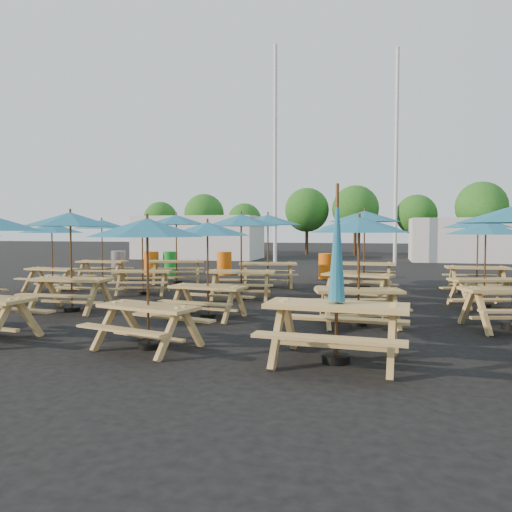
% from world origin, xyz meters
% --- Properties ---
extents(ground, '(120.00, 120.00, 0.00)m').
position_xyz_m(ground, '(0.00, 0.00, 0.00)').
color(ground, black).
rests_on(ground, ground).
extents(picnic_unit_2, '(2.10, 2.10, 2.11)m').
position_xyz_m(picnic_unit_2, '(-6.18, 0.23, 1.83)').
color(picnic_unit_2, '#A9854B').
rests_on(picnic_unit_2, ground).
extents(picnic_unit_3, '(2.20, 2.20, 2.28)m').
position_xyz_m(picnic_unit_3, '(-6.20, 3.13, 1.97)').
color(picnic_unit_3, '#A9854B').
rests_on(picnic_unit_3, ground).
extents(picnic_unit_5, '(2.15, 2.15, 2.32)m').
position_xyz_m(picnic_unit_5, '(-3.29, -3.04, 2.01)').
color(picnic_unit_5, '#A9854B').
rests_on(picnic_unit_5, ground).
extents(picnic_unit_6, '(2.31, 2.31, 2.11)m').
position_xyz_m(picnic_unit_6, '(-3.09, 0.15, 1.82)').
color(picnic_unit_6, '#A9854B').
rests_on(picnic_unit_6, ground).
extents(picnic_unit_7, '(2.81, 2.81, 2.44)m').
position_xyz_m(picnic_unit_7, '(-3.28, 3.13, 2.11)').
color(picnic_unit_7, '#A9854B').
rests_on(picnic_unit_7, ground).
extents(picnic_unit_8, '(2.32, 2.32, 2.10)m').
position_xyz_m(picnic_unit_8, '(0.08, -5.96, 1.81)').
color(picnic_unit_8, '#A9854B').
rests_on(picnic_unit_8, ground).
extents(picnic_unit_9, '(2.12, 2.12, 2.08)m').
position_xyz_m(picnic_unit_9, '(0.08, -3.11, 1.80)').
color(picnic_unit_9, '#A9854B').
rests_on(picnic_unit_9, ground).
extents(picnic_unit_10, '(2.39, 2.39, 2.34)m').
position_xyz_m(picnic_unit_10, '(-0.01, -0.12, 2.03)').
color(picnic_unit_10, '#A9854B').
rests_on(picnic_unit_10, ground).
extents(picnic_unit_11, '(2.63, 2.63, 2.41)m').
position_xyz_m(picnic_unit_11, '(0.07, 2.85, 2.09)').
color(picnic_unit_11, '#A9854B').
rests_on(picnic_unit_11, ground).
extents(picnic_unit_12, '(2.10, 1.87, 2.54)m').
position_xyz_m(picnic_unit_12, '(3.06, -6.09, 1.04)').
color(picnic_unit_12, '#A9854B').
rests_on(picnic_unit_12, ground).
extents(picnic_unit_13, '(2.36, 2.36, 2.16)m').
position_xyz_m(picnic_unit_13, '(3.25, -3.21, 1.87)').
color(picnic_unit_13, '#A9854B').
rests_on(picnic_unit_13, ground).
extents(picnic_unit_14, '(2.49, 2.49, 2.27)m').
position_xyz_m(picnic_unit_14, '(3.11, -0.07, 1.96)').
color(picnic_unit_14, '#A9854B').
rests_on(picnic_unit_14, ground).
extents(picnic_unit_15, '(2.33, 2.33, 2.53)m').
position_xyz_m(picnic_unit_15, '(3.17, 3.15, 2.19)').
color(picnic_unit_15, '#A9854B').
rests_on(picnic_unit_15, ground).
extents(picnic_unit_18, '(2.40, 2.40, 2.09)m').
position_xyz_m(picnic_unit_18, '(6.15, -0.07, 1.81)').
color(picnic_unit_18, '#A9854B').
rests_on(picnic_unit_18, ground).
extents(picnic_unit_19, '(2.13, 2.13, 2.30)m').
position_xyz_m(picnic_unit_19, '(6.55, 3.21, 1.99)').
color(picnic_unit_19, '#A9854B').
rests_on(picnic_unit_19, ground).
extents(waste_bin_0, '(0.61, 0.61, 0.98)m').
position_xyz_m(waste_bin_0, '(-7.34, 6.29, 0.49)').
color(waste_bin_0, gray).
rests_on(waste_bin_0, ground).
extents(waste_bin_1, '(0.61, 0.61, 0.98)m').
position_xyz_m(waste_bin_1, '(-5.70, 6.14, 0.49)').
color(waste_bin_1, orange).
rests_on(waste_bin_1, ground).
extents(waste_bin_2, '(0.61, 0.61, 0.98)m').
position_xyz_m(waste_bin_2, '(-4.94, 6.36, 0.49)').
color(waste_bin_2, green).
rests_on(waste_bin_2, ground).
extents(waste_bin_3, '(0.61, 0.61, 0.98)m').
position_xyz_m(waste_bin_3, '(-2.65, 6.70, 0.49)').
color(waste_bin_3, orange).
rests_on(waste_bin_3, ground).
extents(waste_bin_4, '(0.61, 0.61, 0.98)m').
position_xyz_m(waste_bin_4, '(1.65, 6.23, 0.49)').
color(waste_bin_4, orange).
rests_on(waste_bin_4, ground).
extents(mast_0, '(0.20, 0.20, 12.00)m').
position_xyz_m(mast_0, '(-2.00, 14.00, 6.00)').
color(mast_0, silver).
rests_on(mast_0, ground).
extents(mast_1, '(0.20, 0.20, 12.00)m').
position_xyz_m(mast_1, '(4.50, 16.00, 6.00)').
color(mast_1, silver).
rests_on(mast_1, ground).
extents(event_tent_0, '(8.00, 4.00, 2.80)m').
position_xyz_m(event_tent_0, '(-8.00, 18.00, 1.40)').
color(event_tent_0, silver).
rests_on(event_tent_0, ground).
extents(event_tent_1, '(7.00, 4.00, 2.60)m').
position_xyz_m(event_tent_1, '(9.00, 19.00, 1.30)').
color(event_tent_1, silver).
rests_on(event_tent_1, ground).
extents(tree_0, '(2.80, 2.80, 4.24)m').
position_xyz_m(tree_0, '(-14.07, 25.25, 2.83)').
color(tree_0, '#382314').
rests_on(tree_0, ground).
extents(tree_1, '(3.11, 3.11, 4.72)m').
position_xyz_m(tree_1, '(-9.74, 23.90, 3.15)').
color(tree_1, '#382314').
rests_on(tree_1, ground).
extents(tree_2, '(2.59, 2.59, 3.93)m').
position_xyz_m(tree_2, '(-6.39, 23.65, 2.62)').
color(tree_2, '#382314').
rests_on(tree_2, ground).
extents(tree_3, '(3.36, 3.36, 5.09)m').
position_xyz_m(tree_3, '(-1.75, 24.72, 3.41)').
color(tree_3, '#382314').
rests_on(tree_3, ground).
extents(tree_4, '(3.41, 3.41, 5.17)m').
position_xyz_m(tree_4, '(1.90, 24.26, 3.46)').
color(tree_4, '#382314').
rests_on(tree_4, ground).
extents(tree_5, '(2.94, 2.94, 4.45)m').
position_xyz_m(tree_5, '(6.22, 24.67, 2.97)').
color(tree_5, '#382314').
rests_on(tree_5, ground).
extents(tree_6, '(3.38, 3.38, 5.13)m').
position_xyz_m(tree_6, '(10.23, 22.90, 3.43)').
color(tree_6, '#382314').
rests_on(tree_6, ground).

